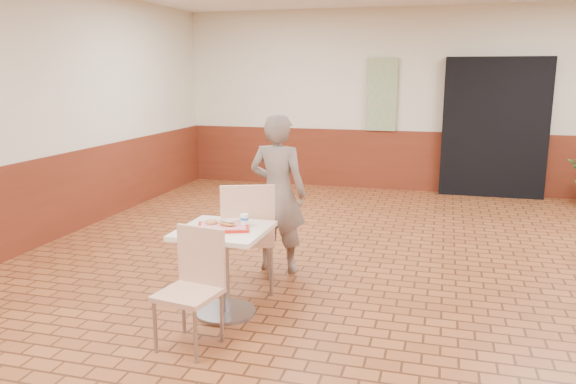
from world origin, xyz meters
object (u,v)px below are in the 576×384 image
(customer, at_px, (278,193))
(ring_donut, at_px, (211,222))
(serving_tray, at_px, (223,227))
(paper_cup, at_px, (244,219))
(main_table, at_px, (224,257))
(chair_main_back, at_px, (248,232))
(chair_main_front, at_px, (194,281))
(long_john_donut, at_px, (227,223))

(customer, relative_size, ring_donut, 16.35)
(serving_tray, height_order, paper_cup, paper_cup)
(customer, bearing_deg, main_table, 88.04)
(chair_main_back, bearing_deg, paper_cup, 85.65)
(serving_tray, bearing_deg, chair_main_back, 86.83)
(chair_main_front, relative_size, paper_cup, 10.45)
(long_john_donut, relative_size, paper_cup, 1.92)
(customer, distance_m, serving_tray, 1.14)
(main_table, xyz_separation_m, chair_main_back, (0.03, 0.50, 0.07))
(chair_main_front, relative_size, ring_donut, 8.92)
(main_table, xyz_separation_m, serving_tray, (0.00, 0.00, 0.25))
(main_table, bearing_deg, chair_main_back, 86.83)
(chair_main_back, xyz_separation_m, customer, (0.09, 0.63, 0.22))
(main_table, xyz_separation_m, long_john_donut, (0.04, -0.00, 0.28))
(chair_main_back, distance_m, long_john_donut, 0.55)
(main_table, relative_size, chair_main_front, 0.85)
(chair_main_front, relative_size, long_john_donut, 5.46)
(chair_main_front, height_order, serving_tray, chair_main_front)
(chair_main_front, height_order, ring_donut, chair_main_front)
(main_table, distance_m, long_john_donut, 0.29)
(customer, bearing_deg, long_john_donut, 89.90)
(chair_main_back, bearing_deg, serving_tray, 65.91)
(chair_main_back, distance_m, customer, 0.68)
(long_john_donut, bearing_deg, customer, 85.77)
(ring_donut, xyz_separation_m, paper_cup, (0.27, 0.06, 0.03))
(main_table, height_order, customer, customer)
(main_table, bearing_deg, customer, 83.92)
(paper_cup, bearing_deg, ring_donut, -167.48)
(ring_donut, relative_size, long_john_donut, 0.61)
(chair_main_front, bearing_deg, long_john_donut, 93.88)
(customer, xyz_separation_m, serving_tray, (-0.12, -1.13, -0.05))
(customer, bearing_deg, serving_tray, 88.04)
(customer, bearing_deg, paper_cup, 95.82)
(main_table, height_order, long_john_donut, long_john_donut)
(customer, relative_size, paper_cup, 19.14)
(chair_main_front, distance_m, serving_tray, 0.60)
(long_john_donut, bearing_deg, paper_cup, 37.29)
(serving_tray, bearing_deg, chair_main_front, -91.68)
(customer, relative_size, serving_tray, 3.92)
(main_table, distance_m, chair_main_front, 0.55)
(chair_main_back, bearing_deg, chair_main_front, 66.68)
(chair_main_front, distance_m, paper_cup, 0.72)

